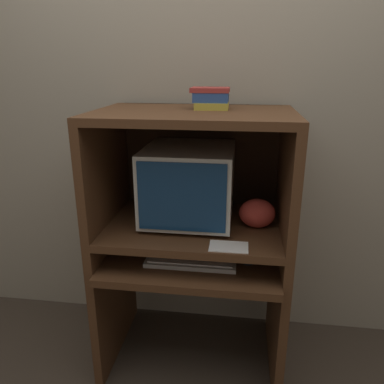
# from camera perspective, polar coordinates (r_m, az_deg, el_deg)

# --- Properties ---
(wall_back) EXTENTS (6.00, 0.06, 2.60)m
(wall_back) POSITION_cam_1_polar(r_m,az_deg,el_deg) (2.07, 1.65, 12.59)
(wall_back) COLOR gray
(wall_back) RESTS_ON ground_plane
(desk_base) EXTENTS (0.91, 0.66, 0.64)m
(desk_base) POSITION_cam_1_polar(r_m,az_deg,el_deg) (2.00, 0.12, -15.03)
(desk_base) COLOR #4C2D19
(desk_base) RESTS_ON ground_plane
(desk_monitor_shelf) EXTENTS (0.91, 0.62, 0.15)m
(desk_monitor_shelf) POSITION_cam_1_polar(r_m,az_deg,el_deg) (1.86, 0.27, -5.62)
(desk_monitor_shelf) COLOR #4C2D19
(desk_monitor_shelf) RESTS_ON desk_base
(hutch_upper) EXTENTS (0.91, 0.62, 0.54)m
(hutch_upper) POSITION_cam_1_polar(r_m,az_deg,el_deg) (1.77, 0.42, 6.62)
(hutch_upper) COLOR #4C2D19
(hutch_upper) RESTS_ON desk_monitor_shelf
(crt_monitor) EXTENTS (0.42, 0.46, 0.37)m
(crt_monitor) POSITION_cam_1_polar(r_m,az_deg,el_deg) (1.83, -0.46, 1.40)
(crt_monitor) COLOR beige
(crt_monitor) RESTS_ON desk_monitor_shelf
(keyboard) EXTENTS (0.42, 0.16, 0.03)m
(keyboard) POSITION_cam_1_polar(r_m,az_deg,el_deg) (1.79, -0.15, -10.36)
(keyboard) COLOR beige
(keyboard) RESTS_ON desk_base
(mouse) EXTENTS (0.06, 0.04, 0.03)m
(mouse) POSITION_cam_1_polar(r_m,az_deg,el_deg) (1.79, 8.50, -10.52)
(mouse) COLOR black
(mouse) RESTS_ON desk_base
(snack_bag) EXTENTS (0.17, 0.13, 0.14)m
(snack_bag) POSITION_cam_1_polar(r_m,az_deg,el_deg) (1.80, 9.89, -3.21)
(snack_bag) COLOR #BC382D
(snack_bag) RESTS_ON desk_monitor_shelf
(book_stack) EXTENTS (0.17, 0.14, 0.10)m
(book_stack) POSITION_cam_1_polar(r_m,az_deg,el_deg) (1.76, 2.92, 14.14)
(book_stack) COLOR gold
(book_stack) RESTS_ON hutch_upper
(paper_card) EXTENTS (0.17, 0.11, 0.00)m
(paper_card) POSITION_cam_1_polar(r_m,az_deg,el_deg) (1.62, 5.61, -8.30)
(paper_card) COLOR white
(paper_card) RESTS_ON desk_monitor_shelf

